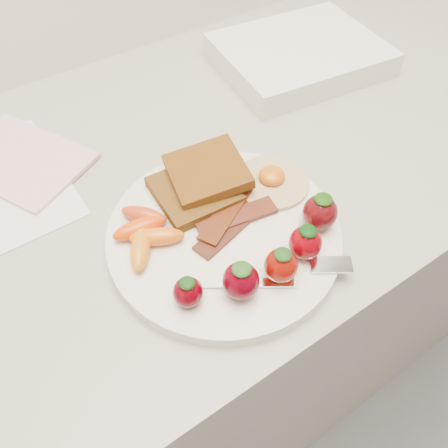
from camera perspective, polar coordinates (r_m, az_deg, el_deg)
counter at (r=0.97m, az=-3.82°, el=-11.86°), size 2.00×0.60×0.90m
plate at (r=0.51m, az=0.00°, el=-1.34°), size 0.27×0.27×0.02m
toast_lower at (r=0.53m, az=-3.91°, el=4.30°), size 0.10×0.10×0.01m
toast_upper at (r=0.54m, az=-2.23°, el=6.91°), size 0.11×0.11×0.02m
fried_egg at (r=0.55m, az=6.23°, el=5.69°), size 0.11×0.11×0.02m
bacon_strips at (r=0.50m, az=0.88°, el=0.62°), size 0.12×0.08×0.01m
baby_carrots at (r=0.49m, az=-10.24°, el=-1.07°), size 0.08×0.10×0.02m
strawberries at (r=0.46m, az=6.97°, el=-3.68°), size 0.21×0.07×0.05m
fork at (r=0.47m, az=7.98°, el=-6.54°), size 0.16×0.09×0.00m
notepad at (r=0.66m, az=-25.16°, el=7.60°), size 0.19×0.22×0.01m
appliance at (r=0.80m, az=9.80°, el=20.94°), size 0.28×0.24×0.04m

